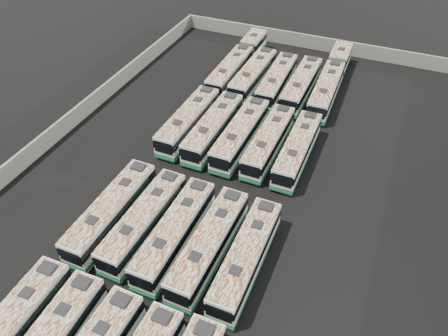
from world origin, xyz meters
TOP-DOWN VIEW (x-y plane):
  - ground at (0.00, 0.00)m, footprint 140.00×140.00m
  - perimeter_wall at (0.00, 0.00)m, footprint 45.20×73.20m
  - bus_front_far_left at (-8.65, -21.13)m, footprint 2.69×11.89m
  - bus_midfront_far_left at (-8.55, -8.02)m, footprint 2.58×12.10m
  - bus_midfront_left at (-5.19, -7.83)m, footprint 2.73×11.79m
  - bus_midfront_center at (-1.91, -7.98)m, footprint 2.54×11.89m
  - bus_midfront_right at (1.44, -8.04)m, footprint 2.73×12.01m
  - bus_midfront_far_right at (4.88, -8.03)m, footprint 2.56×11.81m
  - bus_midback_far_left at (-8.54, 8.00)m, footprint 2.66×12.15m
  - bus_midback_left at (-5.25, 7.84)m, footprint 2.64×12.16m
  - bus_midback_center at (-1.90, 7.92)m, footprint 2.70×12.19m
  - bus_midback_right at (1.47, 7.97)m, footprint 2.59×11.75m
  - bus_midback_far_right at (4.84, 7.86)m, footprint 2.51×11.74m
  - bus_back_far_left at (-8.67, 24.33)m, footprint 2.60×18.38m
  - bus_back_left at (-5.30, 21.36)m, footprint 2.76×12.17m
  - bus_back_center at (-1.82, 21.24)m, footprint 2.83×11.99m
  - bus_back_right at (1.53, 21.39)m, footprint 2.59×12.02m
  - bus_back_far_right at (4.84, 24.51)m, footprint 2.96×18.80m

SIDE VIEW (x-z plane):
  - ground at x=0.00m, z-range 0.00..0.00m
  - perimeter_wall at x=0.00m, z-range 0.00..2.20m
  - bus_midback_right at x=1.47m, z-range 0.04..3.34m
  - bus_midback_far_right at x=4.84m, z-range 0.04..3.34m
  - bus_midfront_left at x=-5.19m, z-range 0.04..3.34m
  - bus_midfront_far_right at x=4.88m, z-range 0.04..3.36m
  - bus_back_far_left at x=-8.67m, z-range 0.04..3.37m
  - bus_front_far_left at x=-8.65m, z-range 0.04..3.38m
  - bus_midfront_center at x=-1.91m, z-range 0.04..3.39m
  - bus_back_center at x=-1.82m, z-range 0.04..3.40m
  - bus_midfront_right at x=1.44m, z-range 0.04..3.41m
  - bus_back_right at x=1.53m, z-range 0.04..3.42m
  - bus_back_far_right at x=4.84m, z-range 0.04..3.44m
  - bus_midfront_far_left at x=-8.55m, z-range 0.04..3.45m
  - bus_midback_far_left at x=-8.54m, z-range 0.04..3.46m
  - bus_back_left at x=-5.30m, z-range 0.04..3.46m
  - bus_midback_left at x=-5.25m, z-range 0.04..3.46m
  - bus_midback_center at x=-1.90m, z-range 0.04..3.47m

